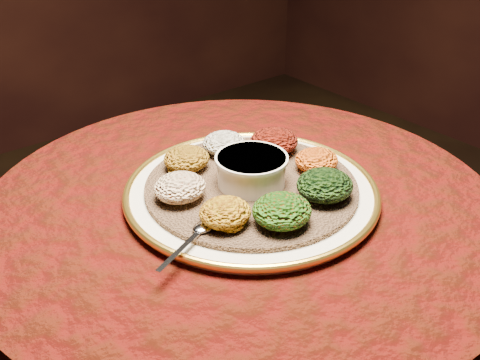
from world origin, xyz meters
TOP-DOWN VIEW (x-y plane):
  - table at (0.00, 0.00)m, footprint 0.96×0.96m
  - platter at (0.01, -0.01)m, footprint 0.47×0.47m
  - injera at (0.01, -0.01)m, footprint 0.49×0.49m
  - stew_bowl at (0.01, -0.01)m, footprint 0.13×0.13m
  - spoon at (-0.15, -0.08)m, footprint 0.14×0.07m
  - portion_ayib at (0.05, 0.12)m, footprint 0.09×0.08m
  - portion_kitfo at (0.13, 0.06)m, footprint 0.10×0.09m
  - portion_tikil at (0.14, -0.05)m, footprint 0.08×0.08m
  - portion_gomen at (0.08, -0.13)m, footprint 0.10×0.10m
  - portion_mixveg at (-0.03, -0.14)m, footprint 0.10×0.09m
  - portion_kik at (-0.10, -0.08)m, footprint 0.09×0.08m
  - portion_timatim at (-0.12, 0.03)m, footprint 0.09×0.09m
  - portion_shiro at (-0.05, 0.11)m, footprint 0.09×0.08m

SIDE VIEW (x-z plane):
  - table at x=0.00m, z-range 0.19..0.92m
  - platter at x=0.01m, z-range 0.73..0.76m
  - injera at x=0.01m, z-range 0.75..0.76m
  - spoon at x=-0.15m, z-range 0.76..0.77m
  - portion_tikil at x=0.14m, z-range 0.76..0.80m
  - portion_kik at x=-0.10m, z-range 0.76..0.80m
  - portion_ayib at x=0.05m, z-range 0.76..0.80m
  - portion_shiro at x=-0.05m, z-range 0.76..0.80m
  - portion_timatim at x=-0.12m, z-range 0.76..0.81m
  - portion_mixveg at x=-0.03m, z-range 0.76..0.81m
  - portion_kitfo at x=0.13m, z-range 0.76..0.81m
  - portion_gomen at x=0.08m, z-range 0.76..0.81m
  - stew_bowl at x=0.01m, z-range 0.77..0.82m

